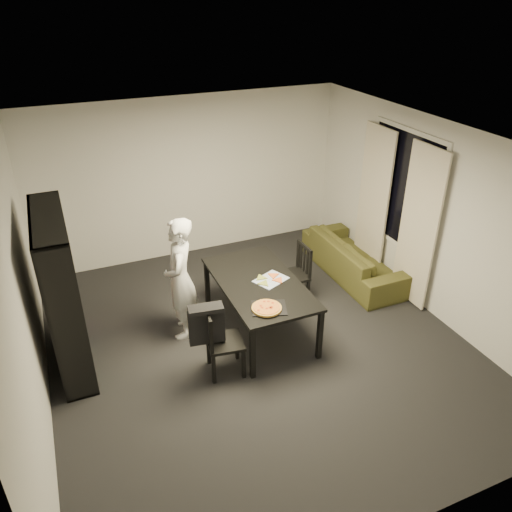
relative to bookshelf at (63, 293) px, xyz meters
name	(u,v)px	position (x,y,z in m)	size (l,w,h in m)	color
room	(257,254)	(2.16, -0.60, 0.35)	(5.01, 5.51, 2.61)	black
window_pane	(403,189)	(4.64, 0.00, 0.55)	(0.02, 1.40, 1.60)	black
window_frame	(403,189)	(4.64, 0.00, 0.55)	(0.03, 1.52, 1.72)	white
curtain_left	(418,228)	(4.56, -0.52, 0.20)	(0.03, 0.70, 2.25)	beige
curtain_right	(373,200)	(4.56, 0.52, 0.20)	(0.03, 0.70, 2.25)	beige
bookshelf	(63,293)	(0.00, 0.00, 0.00)	(0.35, 1.50, 1.90)	black
dining_table	(259,286)	(2.30, -0.33, -0.29)	(0.97, 1.75, 0.73)	black
chair_left	(218,338)	(1.53, -0.91, -0.45)	(0.46, 0.46, 0.88)	black
chair_right	(297,270)	(3.07, 0.10, -0.45)	(0.41, 0.41, 0.87)	black
draped_jacket	(206,323)	(1.41, -0.89, -0.23)	(0.41, 0.22, 0.48)	black
person	(180,279)	(1.37, 0.00, -0.14)	(0.59, 0.39, 1.62)	silver
baking_tray	(269,308)	(2.17, -0.91, -0.22)	(0.40, 0.32, 0.01)	black
pepperoni_pizza	(267,308)	(2.13, -0.93, -0.20)	(0.35, 0.35, 0.03)	#AD7D32
kitchen_towel	(271,280)	(2.45, -0.35, -0.22)	(0.40, 0.30, 0.01)	silver
pizza_slices	(269,279)	(2.43, -0.34, -0.21)	(0.37, 0.31, 0.01)	gold
sofa	(354,258)	(4.22, 0.40, -0.66)	(1.99, 0.78, 0.58)	#42421A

